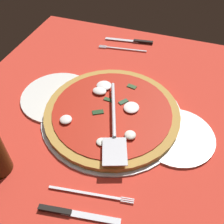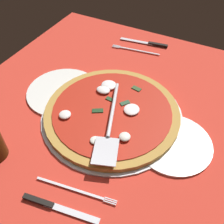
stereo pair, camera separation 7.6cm
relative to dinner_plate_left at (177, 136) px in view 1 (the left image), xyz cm
name	(u,v)px [view 1 (the left image)]	position (x,y,z in cm)	size (l,w,h in cm)	color
ground_plane	(111,104)	(21.59, -7.02, -1.00)	(90.33, 90.33, 0.80)	red
checker_pattern	(111,103)	(21.59, -7.02, -0.55)	(90.33, 90.33, 0.10)	white
pizza_pan	(112,115)	(19.32, -1.73, -0.09)	(41.19, 41.19, 0.81)	silver
dinner_plate_left	(177,136)	(0.00, 0.00, 0.00)	(20.43, 20.43, 1.00)	silver
dinner_plate_right	(58,97)	(37.91, -3.67, 0.00)	(23.20, 23.20, 1.00)	silver
pizza	(112,112)	(19.40, -1.77, 1.24)	(39.24, 39.24, 3.13)	#B3863C
pizza_server	(114,125)	(16.52, 4.73, 3.79)	(13.25, 28.43, 1.00)	silver
place_setting_near	(128,45)	(25.81, -39.62, -0.15)	(19.85, 16.18, 1.40)	silver
place_setting_far	(81,204)	(16.96, 26.24, -0.15)	(22.16, 14.32, 1.40)	white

